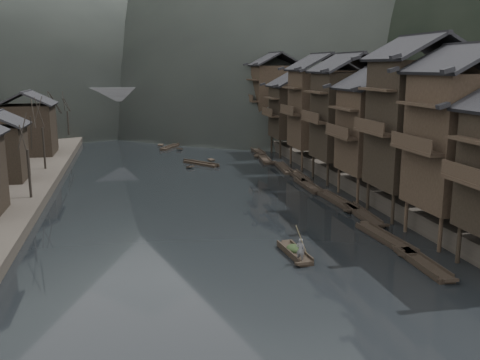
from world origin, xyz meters
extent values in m
plane|color=black|center=(0.00, 0.00, 0.00)|extent=(300.00, 300.00, 0.00)
cube|color=#2D2823|center=(35.00, 40.00, 0.90)|extent=(40.00, 200.00, 1.80)
cylinder|color=black|center=(14.20, -5.60, 1.30)|extent=(0.30, 0.30, 2.90)
cube|color=black|center=(13.30, -8.00, 5.99)|extent=(1.20, 5.70, 0.25)
cylinder|color=black|center=(14.20, -3.40, 1.30)|extent=(0.30, 0.30, 2.90)
cylinder|color=black|center=(14.20, 1.40, 1.30)|extent=(0.30, 0.30, 2.90)
cylinder|color=black|center=(16.95, -3.40, 1.30)|extent=(0.30, 0.30, 2.90)
cylinder|color=black|center=(16.95, 1.40, 1.30)|extent=(0.30, 0.30, 2.90)
cube|color=black|center=(17.30, -1.00, 7.49)|extent=(7.00, 6.00, 9.79)
cube|color=black|center=(13.30, -1.00, 7.00)|extent=(1.20, 5.70, 0.25)
cylinder|color=black|center=(14.20, 3.60, 1.30)|extent=(0.30, 0.30, 2.90)
cylinder|color=black|center=(14.20, 8.40, 1.30)|extent=(0.30, 0.30, 2.90)
cylinder|color=black|center=(16.95, 3.60, 1.30)|extent=(0.30, 0.30, 2.90)
cylinder|color=black|center=(16.95, 8.40, 1.30)|extent=(0.30, 0.30, 2.90)
cube|color=black|center=(17.30, 6.00, 7.99)|extent=(7.00, 6.00, 10.77)
cube|color=black|center=(13.30, 6.00, 7.45)|extent=(1.20, 5.70, 0.25)
cylinder|color=black|center=(14.20, 10.60, 1.30)|extent=(0.30, 0.30, 2.90)
cylinder|color=black|center=(14.20, 15.40, 1.30)|extent=(0.30, 0.30, 2.90)
cylinder|color=black|center=(16.95, 10.60, 1.30)|extent=(0.30, 0.30, 2.90)
cylinder|color=black|center=(16.95, 15.40, 1.30)|extent=(0.30, 0.30, 2.90)
cube|color=black|center=(17.30, 13.00, 6.64)|extent=(7.00, 6.00, 8.08)
cube|color=black|center=(13.30, 13.00, 6.24)|extent=(1.20, 5.70, 0.25)
cylinder|color=black|center=(14.20, 18.60, 1.30)|extent=(0.30, 0.30, 2.90)
cylinder|color=black|center=(14.20, 23.40, 1.30)|extent=(0.30, 0.30, 2.90)
cylinder|color=black|center=(16.95, 18.60, 1.30)|extent=(0.30, 0.30, 2.90)
cylinder|color=black|center=(16.95, 23.40, 1.30)|extent=(0.30, 0.30, 2.90)
cube|color=black|center=(17.30, 21.00, 7.41)|extent=(7.00, 6.00, 9.63)
cube|color=black|center=(13.30, 21.00, 6.93)|extent=(1.20, 5.70, 0.25)
cylinder|color=black|center=(14.20, 27.60, 1.30)|extent=(0.30, 0.30, 2.90)
cylinder|color=black|center=(14.20, 32.40, 1.30)|extent=(0.30, 0.30, 2.90)
cylinder|color=black|center=(16.95, 27.60, 1.30)|extent=(0.30, 0.30, 2.90)
cylinder|color=black|center=(16.95, 32.40, 1.30)|extent=(0.30, 0.30, 2.90)
cube|color=black|center=(17.30, 30.00, 7.50)|extent=(7.00, 6.00, 9.79)
cube|color=black|center=(13.30, 30.00, 7.01)|extent=(1.20, 5.70, 0.25)
cylinder|color=black|center=(14.20, 37.60, 1.30)|extent=(0.30, 0.30, 2.90)
cylinder|color=black|center=(14.20, 42.40, 1.30)|extent=(0.30, 0.30, 2.90)
cylinder|color=black|center=(16.95, 37.60, 1.30)|extent=(0.30, 0.30, 2.90)
cylinder|color=black|center=(16.95, 42.40, 1.30)|extent=(0.30, 0.30, 2.90)
cube|color=black|center=(17.30, 40.00, 6.31)|extent=(7.00, 6.00, 7.42)
cube|color=black|center=(13.30, 40.00, 5.94)|extent=(1.20, 5.70, 0.25)
cylinder|color=black|center=(14.20, 49.60, 1.30)|extent=(0.30, 0.30, 2.90)
cylinder|color=black|center=(14.20, 54.40, 1.30)|extent=(0.30, 0.30, 2.90)
cylinder|color=black|center=(16.95, 49.60, 1.30)|extent=(0.30, 0.30, 2.90)
cylinder|color=black|center=(16.95, 54.40, 1.30)|extent=(0.30, 0.30, 2.90)
cube|color=black|center=(17.30, 52.00, 7.81)|extent=(7.00, 6.00, 10.43)
cube|color=black|center=(13.30, 52.00, 7.29)|extent=(1.20, 5.70, 0.25)
cube|color=black|center=(-20.50, 24.00, 4.10)|extent=(5.00, 5.00, 5.80)
cube|color=black|center=(-20.50, 42.00, 4.60)|extent=(6.50, 6.50, 6.80)
cylinder|color=black|center=(-17.00, 15.45, 3.45)|extent=(0.24, 0.24, 4.49)
cylinder|color=black|center=(-17.00, 30.25, 3.67)|extent=(0.24, 0.24, 4.94)
cylinder|color=black|center=(-17.00, 47.63, 3.77)|extent=(0.24, 0.24, 5.14)
cylinder|color=black|center=(-17.00, 59.36, 3.46)|extent=(0.24, 0.24, 4.52)
cube|color=black|center=(11.59, -5.69, 0.15)|extent=(1.24, 6.08, 0.30)
cube|color=black|center=(11.59, -5.69, 0.33)|extent=(1.29, 5.96, 0.10)
cube|color=black|center=(11.52, -2.78, 0.29)|extent=(0.95, 0.77, 0.33)
cube|color=black|center=(11.65, -8.59, 0.29)|extent=(0.95, 0.77, 0.33)
cube|color=black|center=(11.62, -0.38, 0.15)|extent=(1.57, 7.67, 0.30)
cube|color=black|center=(11.62, -0.38, 0.33)|extent=(1.62, 7.52, 0.10)
cube|color=black|center=(11.85, 3.27, 0.29)|extent=(0.99, 0.99, 0.37)
cube|color=black|center=(11.39, -4.03, 0.29)|extent=(0.99, 0.99, 0.37)
cube|color=black|center=(12.73, 6.35, 0.15)|extent=(1.52, 7.45, 0.30)
cube|color=black|center=(12.73, 6.35, 0.33)|extent=(1.56, 7.31, 0.10)
cube|color=black|center=(12.53, 9.90, 0.29)|extent=(0.98, 0.96, 0.36)
cube|color=black|center=(12.93, 2.80, 0.29)|extent=(0.98, 0.96, 0.36)
cube|color=black|center=(12.38, 11.30, 0.15)|extent=(1.48, 7.63, 0.30)
cube|color=black|center=(12.38, 11.30, 0.33)|extent=(1.53, 7.48, 0.10)
cube|color=black|center=(12.56, 14.93, 0.29)|extent=(0.98, 0.97, 0.37)
cube|color=black|center=(12.20, 7.66, 0.29)|extent=(0.98, 0.97, 0.37)
cube|color=black|center=(11.83, 18.28, 0.15)|extent=(1.16, 6.77, 0.30)
cube|color=black|center=(11.83, 18.28, 0.33)|extent=(1.22, 6.64, 0.10)
cube|color=black|center=(11.79, 21.52, 0.29)|extent=(0.94, 0.84, 0.34)
cube|color=black|center=(11.86, 15.03, 0.29)|extent=(0.94, 0.84, 0.34)
cube|color=black|center=(12.40, 23.40, 0.15)|extent=(1.34, 6.77, 0.30)
cube|color=black|center=(12.40, 23.40, 0.33)|extent=(1.39, 6.64, 0.10)
cube|color=black|center=(12.29, 26.63, 0.29)|extent=(0.96, 0.86, 0.34)
cube|color=black|center=(12.52, 20.17, 0.29)|extent=(0.96, 0.86, 0.34)
cube|color=black|center=(12.16, 28.91, 0.15)|extent=(1.80, 7.75, 0.30)
cube|color=black|center=(12.16, 28.91, 0.33)|extent=(1.84, 7.60, 0.10)
cube|color=black|center=(11.82, 32.58, 0.29)|extent=(1.02, 1.02, 0.37)
cube|color=black|center=(12.50, 25.24, 0.29)|extent=(1.02, 1.02, 0.37)
cube|color=black|center=(11.35, 35.41, 0.15)|extent=(1.76, 6.38, 0.30)
cube|color=black|center=(11.35, 35.41, 0.33)|extent=(1.80, 6.26, 0.10)
cube|color=black|center=(11.02, 38.41, 0.29)|extent=(1.01, 0.87, 0.33)
cube|color=black|center=(11.67, 32.40, 0.29)|extent=(1.01, 0.87, 0.33)
cube|color=black|center=(12.07, 42.81, 0.15)|extent=(1.23, 7.12, 0.30)
cube|color=black|center=(12.07, 42.81, 0.33)|extent=(1.29, 6.98, 0.10)
cube|color=black|center=(12.01, 46.21, 0.29)|extent=(0.95, 0.89, 0.35)
cube|color=black|center=(12.14, 39.40, 0.29)|extent=(0.95, 0.89, 0.35)
cube|color=black|center=(12.19, 48.83, 0.15)|extent=(1.36, 6.03, 0.30)
cube|color=black|center=(12.19, 48.83, 0.33)|extent=(1.41, 5.91, 0.10)
cube|color=black|center=(12.32, 51.70, 0.29)|extent=(0.97, 0.78, 0.33)
cube|color=black|center=(12.07, 45.96, 0.29)|extent=(0.97, 0.78, 0.33)
cube|color=black|center=(11.88, 53.84, 0.15)|extent=(1.91, 7.28, 0.30)
cube|color=black|center=(11.88, 53.84, 0.33)|extent=(1.95, 7.15, 0.10)
cube|color=black|center=(12.28, 57.28, 0.29)|extent=(1.03, 0.98, 0.36)
cube|color=black|center=(11.49, 50.41, 0.29)|extent=(1.03, 0.98, 0.36)
cube|color=black|center=(12.51, 60.02, 0.15)|extent=(1.67, 7.32, 0.30)
cube|color=black|center=(12.51, 60.02, 0.33)|extent=(1.71, 7.18, 0.10)
cube|color=black|center=(12.78, 63.49, 0.29)|extent=(1.00, 0.96, 0.36)
cube|color=black|center=(12.23, 56.55, 0.29)|extent=(1.00, 0.96, 0.36)
cube|color=black|center=(2.24, 34.25, 0.15)|extent=(4.37, 5.34, 0.30)
cube|color=black|center=(2.24, 34.25, 0.33)|extent=(4.33, 5.27, 0.10)
cube|color=black|center=(3.96, 36.52, 0.29)|extent=(1.12, 1.10, 0.32)
cube|color=black|center=(0.53, 31.98, 0.29)|extent=(1.12, 1.10, 0.32)
cube|color=black|center=(-0.69, 50.03, 0.15)|extent=(3.65, 5.57, 0.30)
cube|color=black|center=(-0.69, 50.03, 0.33)|extent=(3.63, 5.50, 0.10)
cube|color=black|center=(-2.02, 52.47, 0.29)|extent=(1.09, 1.04, 0.32)
cube|color=black|center=(0.63, 47.58, 0.29)|extent=(1.09, 1.04, 0.32)
cube|color=black|center=(7.38, 61.26, 0.15)|extent=(4.13, 5.45, 0.30)
cube|color=black|center=(7.38, 61.26, 0.33)|extent=(4.11, 5.38, 0.10)
cube|color=black|center=(5.80, 63.61, 0.29)|extent=(1.11, 1.08, 0.32)
cube|color=black|center=(8.97, 58.92, 0.29)|extent=(1.11, 1.08, 0.32)
cube|color=#4C4C4F|center=(0.00, 72.00, 7.20)|extent=(40.00, 6.00, 1.60)
cube|color=#4C4C4F|center=(0.00, 69.30, 8.50)|extent=(40.00, 0.50, 1.00)
cube|color=#4C4C4F|center=(0.00, 74.70, 8.50)|extent=(40.00, 0.50, 1.00)
cube|color=#4C4C4F|center=(-14.00, 72.00, 3.20)|extent=(3.20, 6.00, 6.40)
cube|color=#4C4C4F|center=(-4.50, 72.00, 3.20)|extent=(3.20, 6.00, 6.40)
cube|color=#4C4C4F|center=(4.50, 72.00, 3.20)|extent=(3.20, 6.00, 6.40)
cube|color=#4C4C4F|center=(14.00, 72.00, 3.20)|extent=(3.20, 6.00, 6.40)
cube|color=black|center=(3.94, -2.03, 0.15)|extent=(1.32, 4.52, 0.30)
cube|color=black|center=(3.94, -2.03, 0.33)|extent=(1.36, 4.43, 0.10)
cube|color=black|center=(4.12, 0.11, 0.29)|extent=(0.87, 0.62, 0.29)
cube|color=black|center=(3.77, -4.16, 0.29)|extent=(0.87, 0.62, 0.29)
ellipsoid|color=black|center=(3.96, -1.80, 0.75)|extent=(1.07, 1.39, 0.64)
imported|color=#545356|center=(3.81, -3.71, 1.24)|extent=(0.70, 0.66, 1.61)
cylinder|color=#8C7A51|center=(4.01, -3.71, 3.82)|extent=(1.92, 2.43, 3.56)
camera|label=1|loc=(-6.92, -35.78, 12.87)|focal=40.00mm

